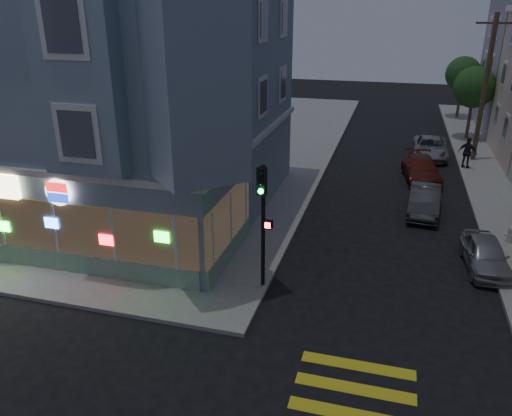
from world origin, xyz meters
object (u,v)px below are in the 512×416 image
at_px(parked_car_b, 424,201).
at_px(parked_car_a, 485,254).
at_px(pedestrian_b, 467,153).
at_px(street_tree_far, 463,74).
at_px(utility_pole, 485,87).
at_px(parked_car_d, 430,148).
at_px(traffic_signal, 263,208).
at_px(parked_car_c, 421,169).
at_px(street_tree_near, 474,87).
at_px(fire_hydrant, 510,234).

bearing_deg(parked_car_b, parked_car_a, -64.31).
relative_size(pedestrian_b, parked_car_b, 0.47).
distance_m(street_tree_far, pedestrian_b, 16.33).
bearing_deg(utility_pole, parked_car_d, 173.44).
distance_m(utility_pole, parked_car_a, 15.90).
distance_m(parked_car_a, parked_car_d, 15.66).
xyz_separation_m(street_tree_far, traffic_signal, (-9.38, -33.11, -0.74)).
bearing_deg(parked_car_d, parked_car_c, -96.86).
relative_size(utility_pole, traffic_signal, 2.00).
distance_m(parked_car_b, parked_car_c, 5.20).
distance_m(street_tree_near, parked_car_a, 21.60).
bearing_deg(traffic_signal, parked_car_c, 74.90).
height_order(utility_pole, parked_car_d, utility_pole).
relative_size(street_tree_far, parked_car_c, 1.15).
relative_size(pedestrian_b, parked_car_d, 0.40).
xyz_separation_m(utility_pole, pedestrian_b, (-0.67, -2.06, -3.69)).
relative_size(parked_car_c, parked_car_d, 0.96).
distance_m(street_tree_near, street_tree_far, 8.00).
bearing_deg(utility_pole, traffic_signal, -115.66).
bearing_deg(utility_pole, parked_car_b, -108.62).
distance_m(street_tree_far, parked_car_d, 14.37).
distance_m(street_tree_near, parked_car_b, 16.81).
bearing_deg(traffic_signal, parked_car_a, 32.91).
height_order(parked_car_a, parked_car_d, parked_car_d).
bearing_deg(parked_car_a, fire_hydrant, 57.49).
xyz_separation_m(parked_car_c, traffic_signal, (-5.78, -14.23, 2.53)).
bearing_deg(parked_car_b, parked_car_d, 89.91).
height_order(utility_pole, parked_car_b, utility_pole).
xyz_separation_m(street_tree_far, parked_car_a, (-1.50, -29.29, -3.32)).
relative_size(pedestrian_b, traffic_signal, 0.43).
distance_m(street_tree_near, parked_car_d, 7.18).
bearing_deg(street_tree_near, traffic_signal, -110.48).
height_order(parked_car_d, fire_hydrant, parked_car_d).
xyz_separation_m(street_tree_near, street_tree_far, (0.00, 8.00, 0.00)).
xyz_separation_m(utility_pole, street_tree_near, (0.20, 6.00, -0.86)).
height_order(street_tree_near, street_tree_far, same).
bearing_deg(street_tree_far, parked_car_a, -92.93).
xyz_separation_m(utility_pole, parked_car_d, (-2.71, 0.31, -4.13)).
relative_size(street_tree_near, pedestrian_b, 2.77).
bearing_deg(pedestrian_b, street_tree_far, -68.35).
bearing_deg(parked_car_d, utility_pole, -5.86).
height_order(pedestrian_b, parked_car_b, pedestrian_b).
distance_m(pedestrian_b, fire_hydrant, 10.80).
relative_size(parked_car_d, fire_hydrant, 6.44).
height_order(parked_car_b, fire_hydrant, parked_car_b).
height_order(street_tree_far, parked_car_c, street_tree_far).
bearing_deg(street_tree_far, street_tree_near, -90.00).
relative_size(parked_car_d, traffic_signal, 1.06).
distance_m(utility_pole, traffic_signal, 21.27).
height_order(street_tree_far, pedestrian_b, street_tree_far).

